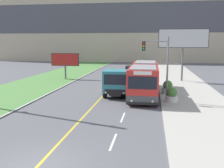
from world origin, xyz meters
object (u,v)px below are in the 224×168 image
(billboard_large, at_px, (183,40))
(planter_round_second, at_px, (168,88))
(billboard_small, at_px, (65,60))
(city_bus, at_px, (144,79))
(car_distant, at_px, (131,71))
(traffic_light_mast, at_px, (160,61))
(dump_truck, at_px, (118,83))
(planter_round_near, at_px, (172,95))

(billboard_large, xyz_separation_m, planter_round_second, (-2.36, -9.26, -4.78))
(planter_round_second, bearing_deg, billboard_small, 146.24)
(city_bus, xyz_separation_m, car_distant, (-2.62, 15.55, -0.87))
(traffic_light_mast, height_order, planter_round_second, traffic_light_mast)
(city_bus, distance_m, dump_truck, 2.75)
(traffic_light_mast, relative_size, planter_round_second, 4.27)
(car_distant, xyz_separation_m, planter_round_near, (5.09, -18.77, -0.07))
(dump_truck, distance_m, traffic_light_mast, 4.96)
(car_distant, height_order, planter_round_near, car_distant)
(city_bus, distance_m, billboard_large, 11.47)
(planter_round_near, bearing_deg, billboard_small, 137.20)
(traffic_light_mast, distance_m, planter_round_near, 3.18)
(planter_round_near, bearing_deg, billboard_large, 80.28)
(dump_truck, relative_size, planter_round_near, 5.46)
(city_bus, height_order, car_distant, city_bus)
(billboard_small, relative_size, planter_round_near, 3.25)
(city_bus, height_order, planter_round_second, city_bus)
(car_distant, distance_m, traffic_light_mast, 19.27)
(billboard_large, bearing_deg, city_bus, -115.73)
(billboard_small, bearing_deg, billboard_large, 0.14)
(billboard_large, relative_size, planter_round_near, 5.59)
(city_bus, height_order, billboard_large, billboard_large)
(billboard_large, xyz_separation_m, planter_round_near, (-2.22, -12.94, -4.82))
(billboard_large, height_order, planter_round_second, billboard_large)
(billboard_small, bearing_deg, traffic_light_mast, -44.82)
(traffic_light_mast, bearing_deg, billboard_large, 75.48)
(dump_truck, relative_size, car_distant, 1.57)
(dump_truck, relative_size, billboard_small, 1.68)
(car_distant, height_order, traffic_light_mast, traffic_light_mast)
(city_bus, height_order, dump_truck, city_bus)
(dump_truck, xyz_separation_m, billboard_large, (7.22, 10.78, 4.14))
(traffic_light_mast, relative_size, billboard_small, 1.41)
(city_bus, bearing_deg, car_distant, 99.57)
(traffic_light_mast, height_order, billboard_small, traffic_light_mast)
(dump_truck, height_order, planter_round_near, dump_truck)
(dump_truck, height_order, billboard_small, billboard_small)
(dump_truck, xyz_separation_m, planter_round_second, (4.85, 1.52, -0.64))
(traffic_light_mast, xyz_separation_m, planter_round_second, (0.95, 3.54, -2.95))
(car_distant, bearing_deg, dump_truck, -89.69)
(city_bus, relative_size, traffic_light_mast, 2.04)
(billboard_large, distance_m, billboard_small, 16.39)
(car_distant, bearing_deg, traffic_light_mast, -77.91)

